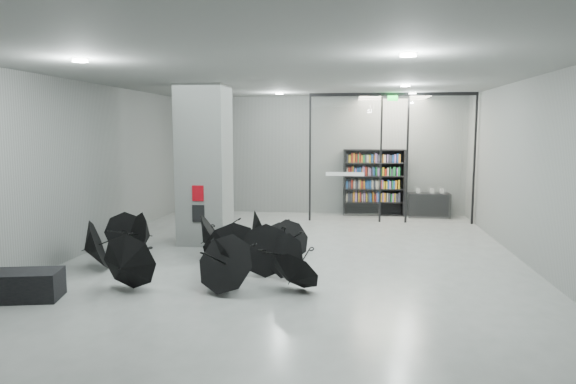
# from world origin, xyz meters

# --- Properties ---
(room) EXTENTS (14.00, 14.02, 4.01)m
(room) POSITION_xyz_m (0.00, 0.00, 2.84)
(room) COLOR gray
(room) RESTS_ON ground
(column) EXTENTS (1.20, 1.20, 4.00)m
(column) POSITION_xyz_m (-2.50, 2.00, 2.00)
(column) COLOR slate
(column) RESTS_ON ground
(fire_cabinet) EXTENTS (0.28, 0.04, 0.38)m
(fire_cabinet) POSITION_xyz_m (-2.50, 1.38, 1.35)
(fire_cabinet) COLOR #A50A07
(fire_cabinet) RESTS_ON column
(info_panel) EXTENTS (0.30, 0.03, 0.42)m
(info_panel) POSITION_xyz_m (-2.50, 1.38, 0.85)
(info_panel) COLOR black
(info_panel) RESTS_ON column
(exit_sign) EXTENTS (0.30, 0.06, 0.15)m
(exit_sign) POSITION_xyz_m (2.40, 5.30, 3.82)
(exit_sign) COLOR #0CE533
(exit_sign) RESTS_ON room
(glass_partition) EXTENTS (5.06, 0.08, 4.00)m
(glass_partition) POSITION_xyz_m (2.39, 5.50, 2.18)
(glass_partition) COLOR silver
(glass_partition) RESTS_ON ground
(bench) EXTENTS (1.64, 0.98, 0.49)m
(bench) POSITION_xyz_m (-4.50, -2.82, 0.25)
(bench) COLOR black
(bench) RESTS_ON ground
(bookshelf) EXTENTS (2.05, 0.55, 2.23)m
(bookshelf) POSITION_xyz_m (1.95, 6.75, 1.11)
(bookshelf) COLOR black
(bookshelf) RESTS_ON ground
(shop_counter) EXTENTS (1.35, 0.55, 0.81)m
(shop_counter) POSITION_xyz_m (3.75, 6.57, 0.40)
(shop_counter) COLOR black
(shop_counter) RESTS_ON ground
(umbrella_cluster) EXTENTS (5.58, 4.37, 1.33)m
(umbrella_cluster) POSITION_xyz_m (-1.68, -0.60, 0.31)
(umbrella_cluster) COLOR black
(umbrella_cluster) RESTS_ON ground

